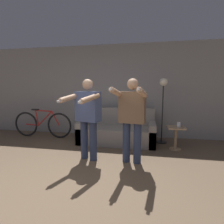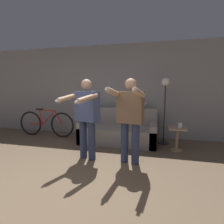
% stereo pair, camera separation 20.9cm
% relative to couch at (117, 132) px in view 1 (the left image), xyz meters
% --- Properties ---
extents(ground_plane, '(16.00, 16.00, 0.00)m').
position_rel_couch_xyz_m(ground_plane, '(-0.44, -2.52, -0.27)').
color(ground_plane, brown).
extents(wall_back, '(10.00, 0.05, 2.60)m').
position_rel_couch_xyz_m(wall_back, '(-0.44, 0.66, 1.03)').
color(wall_back, gray).
rests_on(wall_back, ground_plane).
extents(couch, '(1.89, 0.89, 0.85)m').
position_rel_couch_xyz_m(couch, '(0.00, 0.00, 0.00)').
color(couch, gray).
rests_on(couch, ground_plane).
extents(person_left, '(0.66, 0.78, 1.54)m').
position_rel_couch_xyz_m(person_left, '(-0.38, -1.21, 0.62)').
color(person_left, '#2D3856').
rests_on(person_left, ground_plane).
extents(person_right, '(0.61, 0.73, 1.54)m').
position_rel_couch_xyz_m(person_right, '(0.46, -1.21, 0.63)').
color(person_right, '#2D3856').
rests_on(person_right, ground_plane).
extents(cat, '(0.42, 0.14, 0.18)m').
position_rel_couch_xyz_m(cat, '(0.50, 0.33, 0.67)').
color(cat, silver).
rests_on(cat, couch).
extents(floor_lamp, '(0.27, 0.27, 1.63)m').
position_rel_couch_xyz_m(floor_lamp, '(1.12, 0.16, 0.94)').
color(floor_lamp, black).
rests_on(floor_lamp, ground_plane).
extents(side_table, '(0.37, 0.37, 0.52)m').
position_rel_couch_xyz_m(side_table, '(1.38, -0.31, 0.10)').
color(side_table, '#A38460').
rests_on(side_table, ground_plane).
extents(cup, '(0.08, 0.08, 0.11)m').
position_rel_couch_xyz_m(cup, '(1.43, -0.31, 0.31)').
color(cup, silver).
rests_on(cup, side_table).
extents(bicycle, '(1.74, 0.07, 0.80)m').
position_rel_couch_xyz_m(bicycle, '(-2.15, 0.06, 0.10)').
color(bicycle, black).
rests_on(bicycle, ground_plane).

